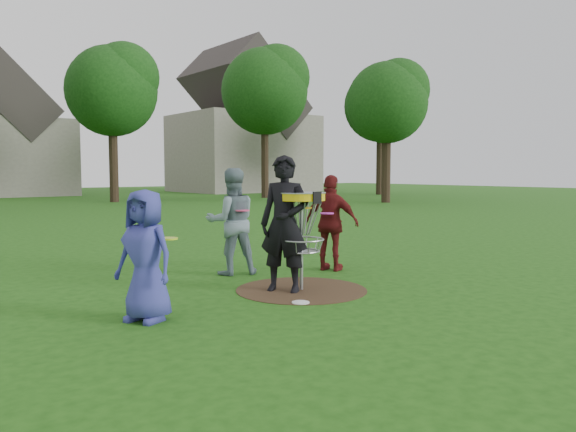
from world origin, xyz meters
TOP-DOWN VIEW (x-y plane):
  - ground at (0.00, 0.00)m, footprint 100.00×100.00m
  - dirt_patch at (0.00, 0.00)m, footprint 1.80×1.80m
  - player_blue at (-2.34, -0.20)m, footprint 0.73×0.83m
  - player_black at (-0.24, 0.07)m, footprint 0.74×0.80m
  - player_grey at (-0.12, 1.59)m, footprint 0.98×0.87m
  - player_maroon at (1.34, 0.88)m, footprint 0.76×0.99m
  - disc_on_grass at (-0.50, -0.60)m, footprint 0.22×0.22m
  - disc_golf_basket at (0.00, -0.00)m, footprint 0.66×0.67m
  - held_discs at (-0.25, 0.46)m, footprint 3.38×1.70m
  - tree_row at (0.44, 20.67)m, footprint 51.20×17.42m
  - house_row at (4.78, 33.07)m, footprint 44.50×10.65m

SIDE VIEW (x-z plane):
  - ground at x=0.00m, z-range 0.00..0.00m
  - dirt_patch at x=0.00m, z-range 0.00..0.01m
  - disc_on_grass at x=-0.50m, z-range 0.00..0.02m
  - player_blue at x=-2.34m, z-range 0.00..1.43m
  - player_maroon at x=1.34m, z-range 0.00..1.57m
  - player_grey at x=-0.12m, z-range 0.00..1.67m
  - player_black at x=-0.24m, z-range 0.00..1.84m
  - held_discs at x=-0.25m, z-range 0.86..1.13m
  - disc_golf_basket at x=0.00m, z-range 0.33..1.71m
  - house_row at x=4.78m, z-range -1.67..9.95m
  - tree_row at x=0.44m, z-range 1.26..11.16m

